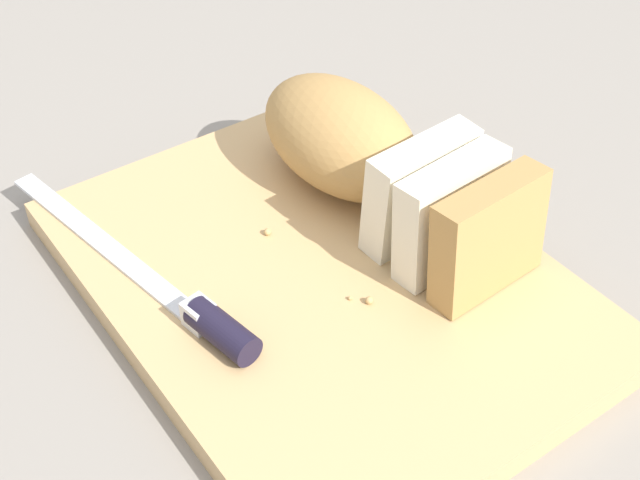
{
  "coord_description": "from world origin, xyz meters",
  "views": [
    {
      "loc": [
        0.41,
        -0.27,
        0.48
      ],
      "look_at": [
        0.0,
        0.0,
        0.05
      ],
      "focal_mm": 48.94,
      "sensor_mm": 36.0,
      "label": 1
    }
  ],
  "objects": [
    {
      "name": "crumb_stray_right",
      "position": [
        0.04,
        0.0,
        0.03
      ],
      "size": [
        0.0,
        0.0,
        0.0
      ],
      "primitive_type": "sphere",
      "color": "tan",
      "rests_on": "cutting_board"
    },
    {
      "name": "crumb_near_loaf",
      "position": [
        0.05,
        0.06,
        0.03
      ],
      "size": [
        0.01,
        0.01,
        0.01
      ],
      "primitive_type": "sphere",
      "color": "tan",
      "rests_on": "cutting_board"
    },
    {
      "name": "crumb_near_knife",
      "position": [
        0.05,
        0.01,
        0.03
      ],
      "size": [
        0.01,
        0.01,
        0.01
      ],
      "primitive_type": "sphere",
      "color": "tan",
      "rests_on": "cutting_board"
    },
    {
      "name": "bread_loaf",
      "position": [
        -0.04,
        0.08,
        0.07
      ],
      "size": [
        0.27,
        0.12,
        0.09
      ],
      "rotation": [
        0.0,
        0.0,
        0.07
      ],
      "color": "tan",
      "rests_on": "cutting_board"
    },
    {
      "name": "bread_knife",
      "position": [
        -0.01,
        -0.11,
        0.03
      ],
      "size": [
        0.3,
        0.08,
        0.02
      ],
      "rotation": [
        0.0,
        0.0,
        3.34
      ],
      "color": "silver",
      "rests_on": "cutting_board"
    },
    {
      "name": "cutting_board",
      "position": [
        0.0,
        0.0,
        0.01
      ],
      "size": [
        0.43,
        0.32,
        0.02
      ],
      "primitive_type": "cube",
      "rotation": [
        0.0,
        0.0,
        0.03
      ],
      "color": "tan",
      "rests_on": "ground_plane"
    },
    {
      "name": "crumb_stray_left",
      "position": [
        -0.06,
        -0.01,
        0.03
      ],
      "size": [
        0.01,
        0.01,
        0.01
      ],
      "primitive_type": "sphere",
      "color": "tan",
      "rests_on": "cutting_board"
    },
    {
      "name": "ground_plane",
      "position": [
        0.0,
        0.0,
        0.0
      ],
      "size": [
        3.0,
        3.0,
        0.0
      ],
      "primitive_type": "plane",
      "color": "gray"
    }
  ]
}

